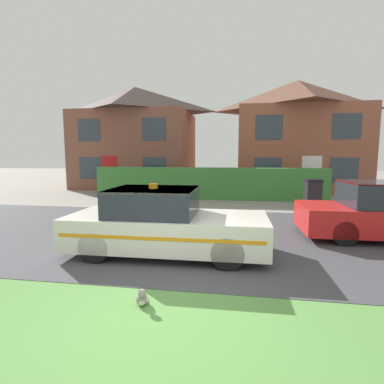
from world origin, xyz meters
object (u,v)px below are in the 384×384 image
(house_left, at_px, (136,137))
(cat, at_px, (142,297))
(wheelie_bin, at_px, (312,194))
(police_car, at_px, (164,223))
(house_right, at_px, (296,135))

(house_left, bearing_deg, cat, -70.51)
(wheelie_bin, bearing_deg, house_left, 140.95)
(cat, bearing_deg, house_left, 176.59)
(police_car, relative_size, wheelie_bin, 3.59)
(house_left, height_order, house_right, house_right)
(police_car, distance_m, house_right, 14.56)
(police_car, height_order, wheelie_bin, police_car)
(police_car, distance_m, house_left, 14.57)
(house_right, bearing_deg, wheelie_bin, -94.00)
(police_car, xyz_separation_m, house_left, (-5.28, 13.31, 2.68))
(police_car, bearing_deg, wheelie_bin, 53.89)
(house_right, height_order, wheelie_bin, house_right)
(house_right, xyz_separation_m, wheelie_bin, (-0.49, -7.04, -2.79))
(house_right, bearing_deg, house_left, -179.51)
(police_car, distance_m, cat, 2.36)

